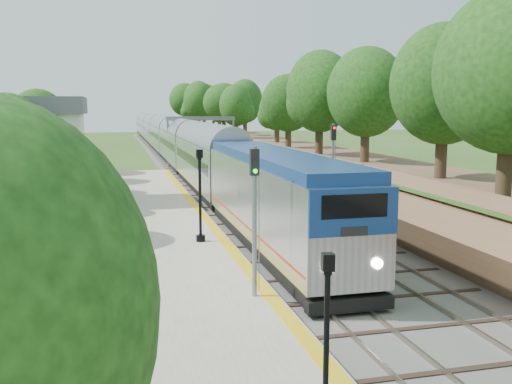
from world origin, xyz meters
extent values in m
plane|color=#2D4C19|center=(0.00, 0.00, 0.00)|extent=(320.00, 320.00, 0.00)
cube|color=#4C4944|center=(2.00, 60.00, 0.06)|extent=(9.50, 170.00, 0.12)
cube|color=gray|center=(-0.72, 60.00, 0.20)|extent=(0.08, 170.00, 0.16)
cube|color=gray|center=(0.72, 60.00, 0.20)|extent=(0.08, 170.00, 0.16)
cube|color=gray|center=(3.28, 60.00, 0.20)|extent=(0.08, 170.00, 0.16)
cube|color=gray|center=(4.72, 60.00, 0.20)|extent=(0.08, 170.00, 0.16)
cube|color=gray|center=(-5.20, 16.00, 0.19)|extent=(6.40, 68.00, 0.38)
cube|color=gold|center=(-2.35, 16.00, 0.39)|extent=(0.55, 68.00, 0.01)
cube|color=brown|center=(11.50, 60.00, 1.50)|extent=(9.00, 170.00, 3.00)
cube|color=brown|center=(7.60, 60.00, 1.30)|extent=(4.47, 170.00, 4.54)
cylinder|color=#332316|center=(10.00, 10.00, 4.31)|extent=(0.60, 0.60, 2.62)
sphere|color=#15330E|center=(10.00, 10.00, 7.88)|extent=(5.70, 5.70, 5.70)
cylinder|color=#332316|center=(10.00, 60.00, 4.31)|extent=(0.60, 0.60, 2.62)
sphere|color=#15330E|center=(10.00, 60.00, 7.88)|extent=(5.70, 5.70, 5.70)
cylinder|color=#332316|center=(10.00, 110.00, 4.31)|extent=(0.60, 0.60, 2.62)
sphere|color=#15330E|center=(10.00, 110.00, 7.88)|extent=(5.70, 5.70, 5.70)
cube|color=silver|center=(-14.00, 30.00, 3.40)|extent=(8.00, 6.00, 6.80)
cube|color=#585B60|center=(-14.00, 30.00, 7.40)|extent=(8.60, 6.60, 1.20)
cube|color=black|center=(-9.99, 28.20, 1.80)|extent=(0.05, 1.10, 1.30)
cube|color=black|center=(-9.99, 31.80, 1.80)|extent=(0.05, 1.10, 1.30)
cube|color=black|center=(-9.99, 28.20, 4.60)|extent=(0.05, 1.10, 1.30)
cube|color=black|center=(-9.99, 31.80, 4.60)|extent=(0.05, 1.10, 1.30)
cylinder|color=slate|center=(-1.50, 55.00, 3.10)|extent=(0.24, 0.24, 6.20)
cylinder|color=slate|center=(6.50, 55.00, 3.10)|extent=(0.24, 0.24, 6.20)
cube|color=slate|center=(2.50, 55.00, 5.95)|extent=(8.40, 0.25, 0.50)
cube|color=black|center=(0.00, 54.85, 5.20)|extent=(0.30, 0.20, 0.90)
cube|color=black|center=(4.00, 54.85, 5.20)|extent=(0.30, 0.20, 0.90)
cylinder|color=#332316|center=(-12.00, 26.00, 1.22)|extent=(0.60, 0.60, 2.45)
sphere|color=#15330E|center=(-12.00, 26.00, 4.55)|extent=(5.32, 5.32, 5.32)
cylinder|color=#332316|center=(-12.00, 42.00, 1.22)|extent=(0.60, 0.60, 2.45)
sphere|color=#15330E|center=(-12.00, 42.00, 4.55)|extent=(5.32, 5.32, 5.32)
cube|color=black|center=(0.00, 13.19, 0.60)|extent=(2.97, 18.57, 0.64)
cube|color=#B7BAC1|center=(0.00, 13.19, 2.75)|extent=(3.22, 19.34, 3.65)
cube|color=navy|center=(0.00, 13.19, 4.81)|extent=(3.09, 18.57, 0.47)
cube|color=navy|center=(0.00, 3.49, 3.77)|extent=(3.19, 0.10, 1.61)
cube|color=black|center=(0.00, 3.45, 3.99)|extent=(2.36, 0.06, 0.81)
cube|color=#B02811|center=(0.00, 13.19, 1.52)|extent=(3.24, 18.96, 0.11)
cube|color=#B7BAC1|center=(0.00, 34.21, 2.38)|extent=(3.22, 21.49, 4.19)
cube|color=#B7BAC1|center=(0.00, 56.30, 2.38)|extent=(3.22, 21.49, 4.19)
cube|color=#B7BAC1|center=(0.00, 78.40, 2.38)|extent=(3.22, 21.49, 4.19)
cube|color=#B7BAC1|center=(0.00, 100.49, 2.38)|extent=(3.22, 21.49, 4.19)
cube|color=#B7BAC1|center=(0.00, 122.58, 2.38)|extent=(3.22, 21.49, 4.19)
cube|color=#B7BAC1|center=(0.00, 144.67, 2.38)|extent=(3.22, 21.49, 4.19)
cylinder|color=black|center=(-3.58, -3.38, 2.24)|extent=(0.12, 0.12, 3.45)
cube|color=black|center=(-3.58, -3.38, 4.14)|extent=(0.28, 0.28, 0.35)
cube|color=silver|center=(-3.58, -3.38, 4.14)|extent=(0.20, 0.20, 0.27)
cylinder|color=black|center=(-3.55, 14.77, 0.54)|extent=(0.47, 0.47, 0.32)
cylinder|color=black|center=(-3.55, 14.77, 2.63)|extent=(0.15, 0.15, 4.18)
cube|color=black|center=(-3.55, 14.77, 4.93)|extent=(0.32, 0.32, 0.43)
cube|color=silver|center=(-3.55, 14.77, 4.93)|extent=(0.23, 0.23, 0.32)
cylinder|color=slate|center=(-2.90, 5.67, 3.14)|extent=(0.17, 0.17, 5.51)
cube|color=black|center=(-2.90, 5.67, 5.32)|extent=(0.32, 0.21, 0.95)
cylinder|color=#0CE526|center=(-2.90, 5.55, 5.32)|extent=(0.15, 0.06, 0.15)
cylinder|color=slate|center=(6.20, 21.12, 3.17)|extent=(0.18, 0.18, 6.09)
cube|color=black|center=(6.20, 21.12, 5.62)|extent=(0.33, 0.22, 0.98)
cylinder|color=#FF0C0C|center=(6.20, 20.99, 5.62)|extent=(0.16, 0.06, 0.16)
camera|label=1|loc=(-7.69, -13.92, 7.24)|focal=40.00mm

